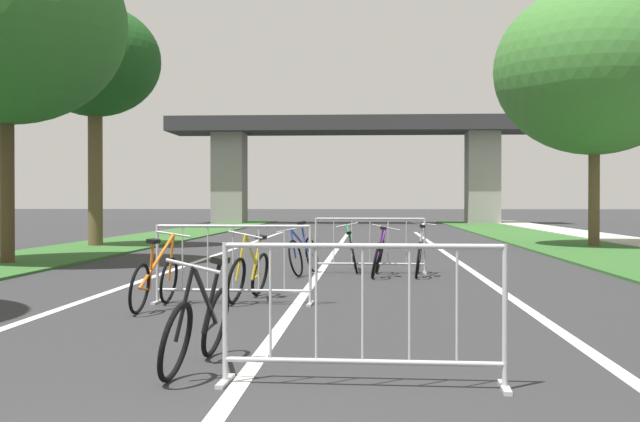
{
  "coord_description": "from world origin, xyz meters",
  "views": [
    {
      "loc": [
        0.96,
        -2.98,
        1.35
      ],
      "look_at": [
        -0.0,
        13.25,
        1.17
      ],
      "focal_mm": 47.64,
      "sensor_mm": 36.0,
      "label": 1
    }
  ],
  "objects_px": {
    "tree_right_cypress_far": "(594,70)",
    "crowd_barrier_third": "(370,246)",
    "crowd_barrier_nearest": "(363,316)",
    "bicycle_purple_6": "(378,256)",
    "bicycle_black_3": "(198,326)",
    "bicycle_white_0": "(419,255)",
    "tree_left_pine_near": "(95,63)",
    "bicycle_orange_4": "(155,280)",
    "bicycle_yellow_5": "(249,274)",
    "crowd_barrier_second": "(233,265)",
    "bicycle_green_2": "(353,253)",
    "tree_left_pine_far": "(7,23)",
    "bicycle_blue_1": "(304,254)"
  },
  "relations": [
    {
      "from": "crowd_barrier_nearest",
      "to": "bicycle_green_2",
      "type": "distance_m",
      "value": 10.26
    },
    {
      "from": "tree_right_cypress_far",
      "to": "tree_left_pine_far",
      "type": "bearing_deg",
      "value": -151.96
    },
    {
      "from": "bicycle_blue_1",
      "to": "bicycle_orange_4",
      "type": "relative_size",
      "value": 0.99
    },
    {
      "from": "tree_left_pine_near",
      "to": "bicycle_yellow_5",
      "type": "xyz_separation_m",
      "value": [
        6.52,
        -13.26,
        -5.13
      ]
    },
    {
      "from": "tree_left_pine_far",
      "to": "bicycle_purple_6",
      "type": "bearing_deg",
      "value": -16.32
    },
    {
      "from": "crowd_barrier_second",
      "to": "bicycle_green_2",
      "type": "bearing_deg",
      "value": 74.64
    },
    {
      "from": "tree_right_cypress_far",
      "to": "bicycle_yellow_5",
      "type": "bearing_deg",
      "value": -120.74
    },
    {
      "from": "crowd_barrier_nearest",
      "to": "tree_right_cypress_far",
      "type": "bearing_deg",
      "value": 70.92
    },
    {
      "from": "bicycle_black_3",
      "to": "bicycle_orange_4",
      "type": "relative_size",
      "value": 0.98
    },
    {
      "from": "bicycle_orange_4",
      "to": "crowd_barrier_second",
      "type": "bearing_deg",
      "value": 38.71
    },
    {
      "from": "tree_right_cypress_far",
      "to": "bicycle_yellow_5",
      "type": "distance_m",
      "value": 16.81
    },
    {
      "from": "bicycle_yellow_5",
      "to": "crowd_barrier_third",
      "type": "bearing_deg",
      "value": -99.55
    },
    {
      "from": "crowd_barrier_nearest",
      "to": "bicycle_yellow_5",
      "type": "height_order",
      "value": "crowd_barrier_nearest"
    },
    {
      "from": "tree_left_pine_far",
      "to": "crowd_barrier_third",
      "type": "height_order",
      "value": "tree_left_pine_far"
    },
    {
      "from": "tree_right_cypress_far",
      "to": "crowd_barrier_third",
      "type": "xyz_separation_m",
      "value": [
        -6.57,
        -9.34,
        -4.7
      ]
    },
    {
      "from": "bicycle_blue_1",
      "to": "bicycle_black_3",
      "type": "distance_m",
      "value": 8.84
    },
    {
      "from": "bicycle_black_3",
      "to": "bicycle_yellow_5",
      "type": "relative_size",
      "value": 1.02
    },
    {
      "from": "bicycle_white_0",
      "to": "bicycle_black_3",
      "type": "height_order",
      "value": "bicycle_white_0"
    },
    {
      "from": "tree_left_pine_far",
      "to": "bicycle_white_0",
      "type": "distance_m",
      "value": 10.14
    },
    {
      "from": "tree_left_pine_far",
      "to": "crowd_barrier_second",
      "type": "xyz_separation_m",
      "value": [
        5.95,
        -6.61,
        -4.65
      ]
    },
    {
      "from": "tree_left_pine_far",
      "to": "tree_left_pine_near",
      "type": "relative_size",
      "value": 1.02
    },
    {
      "from": "crowd_barrier_nearest",
      "to": "bicycle_blue_1",
      "type": "distance_m",
      "value": 9.45
    },
    {
      "from": "tree_left_pine_near",
      "to": "bicycle_purple_6",
      "type": "distance_m",
      "value": 13.55
    },
    {
      "from": "bicycle_yellow_5",
      "to": "tree_right_cypress_far",
      "type": "bearing_deg",
      "value": -110.07
    },
    {
      "from": "tree_left_pine_near",
      "to": "crowd_barrier_second",
      "type": "height_order",
      "value": "tree_left_pine_near"
    },
    {
      "from": "crowd_barrier_second",
      "to": "bicycle_white_0",
      "type": "height_order",
      "value": "crowd_barrier_second"
    },
    {
      "from": "crowd_barrier_nearest",
      "to": "bicycle_green_2",
      "type": "relative_size",
      "value": 1.31
    },
    {
      "from": "bicycle_black_3",
      "to": "bicycle_orange_4",
      "type": "xyz_separation_m",
      "value": [
        -1.32,
        3.77,
        0.01
      ]
    },
    {
      "from": "crowd_barrier_nearest",
      "to": "bicycle_blue_1",
      "type": "relative_size",
      "value": 1.27
    },
    {
      "from": "crowd_barrier_third",
      "to": "bicycle_purple_6",
      "type": "height_order",
      "value": "crowd_barrier_third"
    },
    {
      "from": "bicycle_white_0",
      "to": "bicycle_purple_6",
      "type": "bearing_deg",
      "value": -167.41
    },
    {
      "from": "tree_right_cypress_far",
      "to": "bicycle_blue_1",
      "type": "distance_m",
      "value": 13.4
    },
    {
      "from": "tree_left_pine_far",
      "to": "bicycle_orange_4",
      "type": "relative_size",
      "value": 4.32
    },
    {
      "from": "tree_right_cypress_far",
      "to": "crowd_barrier_second",
      "type": "distance_m",
      "value": 17.18
    },
    {
      "from": "bicycle_blue_1",
      "to": "bicycle_black_3",
      "type": "relative_size",
      "value": 1.01
    },
    {
      "from": "tree_right_cypress_far",
      "to": "tree_left_pine_near",
      "type": "bearing_deg",
      "value": -177.8
    },
    {
      "from": "crowd_barrier_nearest",
      "to": "bicycle_orange_4",
      "type": "distance_m",
      "value": 5.07
    },
    {
      "from": "crowd_barrier_nearest",
      "to": "crowd_barrier_second",
      "type": "distance_m",
      "value": 5.21
    },
    {
      "from": "bicycle_purple_6",
      "to": "bicycle_green_2",
      "type": "bearing_deg",
      "value": 119.09
    },
    {
      "from": "crowd_barrier_second",
      "to": "bicycle_black_3",
      "type": "xyz_separation_m",
      "value": [
        0.43,
        -4.36,
        -0.16
      ]
    },
    {
      "from": "tree_left_pine_far",
      "to": "tree_left_pine_near",
      "type": "bearing_deg",
      "value": 93.32
    },
    {
      "from": "bicycle_black_3",
      "to": "bicycle_purple_6",
      "type": "distance_m",
      "value": 8.79
    },
    {
      "from": "crowd_barrier_second",
      "to": "crowd_barrier_third",
      "type": "xyz_separation_m",
      "value": [
        1.81,
        4.9,
        0.0
      ]
    },
    {
      "from": "crowd_barrier_third",
      "to": "bicycle_white_0",
      "type": "xyz_separation_m",
      "value": [
        0.9,
        -0.5,
        -0.14
      ]
    },
    {
      "from": "tree_left_pine_far",
      "to": "bicycle_purple_6",
      "type": "height_order",
      "value": "tree_left_pine_far"
    },
    {
      "from": "tree_left_pine_far",
      "to": "tree_right_cypress_far",
      "type": "bearing_deg",
      "value": 28.04
    },
    {
      "from": "bicycle_white_0",
      "to": "bicycle_yellow_5",
      "type": "height_order",
      "value": "bicycle_white_0"
    },
    {
      "from": "crowd_barrier_nearest",
      "to": "bicycle_yellow_5",
      "type": "bearing_deg",
      "value": 106.77
    },
    {
      "from": "crowd_barrier_third",
      "to": "bicycle_black_3",
      "type": "height_order",
      "value": "crowd_barrier_third"
    },
    {
      "from": "tree_left_pine_near",
      "to": "tree_right_cypress_far",
      "type": "distance_m",
      "value": 14.76
    }
  ]
}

